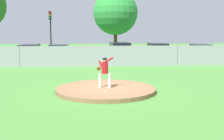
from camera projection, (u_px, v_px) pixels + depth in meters
name	position (u px, v px, depth m)	size (l,w,h in m)	color
ground_plane	(101.00, 74.00, 20.84)	(80.00, 80.00, 0.00)	#427A33
asphalt_strip	(98.00, 61.00, 29.24)	(44.00, 7.00, 0.01)	#2B2B2D
pitchers_mound	(106.00, 90.00, 14.90)	(4.92, 4.92, 0.20)	brown
pitcher_youth	(105.00, 69.00, 14.81)	(0.83, 0.32, 1.53)	silver
baseball	(105.00, 92.00, 13.80)	(0.07, 0.07, 0.07)	white
chainlink_fence	(100.00, 56.00, 24.68)	(32.38, 0.07, 1.79)	gray
parked_car_red	(201.00, 52.00, 29.69)	(1.88, 4.06, 1.56)	#A81919
parked_car_charcoal	(59.00, 53.00, 28.86)	(1.92, 4.16, 1.57)	#232328
parked_car_navy	(120.00, 52.00, 28.90)	(2.17, 4.85, 1.77)	#161E4C
parked_car_champagne	(158.00, 52.00, 29.41)	(1.89, 4.43, 1.68)	tan
parked_car_burgundy	(29.00, 53.00, 28.78)	(2.01, 4.50, 1.58)	maroon
traffic_cone_orange	(87.00, 58.00, 28.76)	(0.40, 0.40, 0.55)	orange
traffic_light_near	(50.00, 26.00, 32.86)	(0.28, 0.46, 4.95)	black
tree_slender_far	(116.00, 13.00, 37.39)	(5.52, 5.52, 7.77)	#4C331E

